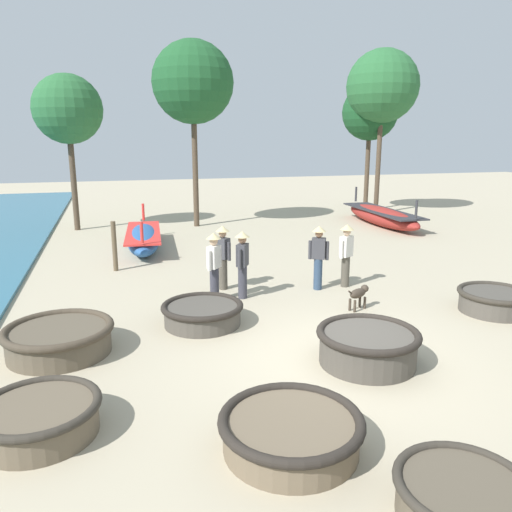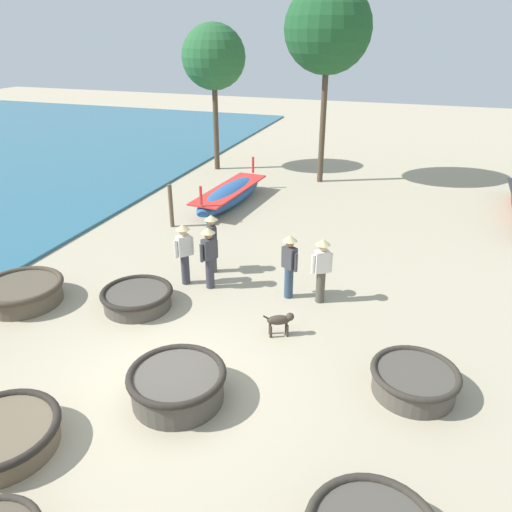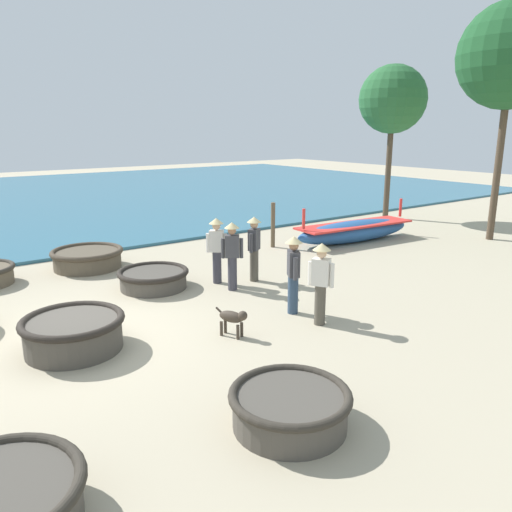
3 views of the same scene
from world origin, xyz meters
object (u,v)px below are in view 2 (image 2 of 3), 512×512
Objects in this scene: mooring_post_mid_beach at (171,206)px; coracle_center at (2,435)px; coracle_nearest at (177,384)px; fisherman_standing_left at (212,240)px; long_boat_blue_hull at (230,195)px; fisherman_hauling at (209,254)px; dog at (281,321)px; coracle_beside_post at (414,380)px; coracle_front_right at (137,297)px; tree_right_mid at (214,57)px; fisherman_crouching at (322,267)px; fisherman_by_coracle at (184,250)px; tree_center at (328,29)px; coracle_weathered at (23,292)px; fisherman_with_hat at (289,262)px.

coracle_center is at bearing -78.41° from mooring_post_mid_beach.
fisherman_standing_left is (-1.45, 5.00, 0.62)m from coracle_nearest.
long_boat_blue_hull is 6.67m from fisherman_hauling.
coracle_center is 0.38× the size of long_boat_blue_hull.
dog reaches higher than coracle_center.
coracle_beside_post is at bearing -19.59° from dog.
tree_right_mid reaches higher than coracle_front_right.
coracle_center is at bearing -150.31° from coracle_beside_post.
fisherman_crouching is at bearing 22.16° from coracle_front_right.
fisherman_by_coracle reaches higher than long_boat_blue_hull.
coracle_front_right is at bearing -112.51° from fisherman_standing_left.
coracle_center is at bearing -121.37° from fisherman_crouching.
mooring_post_mid_beach is 0.19× the size of tree_center.
coracle_center is 1.25× the size of mooring_post_mid_beach.
fisherman_hauling is (-5.21, 2.56, 0.68)m from coracle_beside_post.
mooring_post_mid_beach is at bearing 79.36° from coracle_weathered.
coracle_beside_post is 6.48m from fisherman_by_coracle.
fisherman_with_hat is at bearing -34.12° from mooring_post_mid_beach.
fisherman_with_hat is at bearing -177.84° from fisherman_crouching.
fisherman_hauling is at bearing -176.13° from fisherman_crouching.
fisherman_crouching and fisherman_with_hat have the same top height.
long_boat_blue_hull is at bearing 106.77° from fisherman_standing_left.
fisherman_with_hat is at bearing 64.10° from coracle_center.
coracle_center is 18.04m from tree_right_mid.
fisherman_hauling reaches higher than mooring_post_mid_beach.
fisherman_by_coracle reaches higher than coracle_front_right.
fisherman_crouching is 0.26× the size of tree_right_mid.
long_boat_blue_hull is at bearing 122.93° from fisherman_with_hat.
dog is 0.43× the size of mooring_post_mid_beach.
tree_center is (-2.21, 10.30, 5.12)m from fisherman_crouching.
fisherman_hauling reaches higher than coracle_center.
tree_center is (-0.51, 14.63, 5.74)m from coracle_nearest.
fisherman_hauling is at bearing 153.81° from coracle_beside_post.
dog is (0.29, -1.71, -0.59)m from fisherman_with_hat.
tree_right_mid is at bearing 101.40° from coracle_center.
dog is at bearing 65.41° from coracle_nearest.
fisherman_by_coracle is at bearing -176.90° from fisherman_crouching.
coracle_beside_post is 10.22m from mooring_post_mid_beach.
fisherman_with_hat reaches higher than coracle_beside_post.
mooring_post_mid_beach is (-1.69, 5.05, 0.48)m from coracle_front_right.
tree_right_mid is (-5.58, 15.13, 4.60)m from coracle_nearest.
fisherman_standing_left is at bearing 39.27° from coracle_weathered.
coracle_center is 6.99m from fisherman_with_hat.
coracle_weathered is 8.80m from long_boat_blue_hull.
fisherman_crouching reaches higher than mooring_post_mid_beach.
tree_right_mid is (-4.42, 10.99, 3.98)m from fisherman_hauling.
coracle_nearest is 1.08× the size of fisherman_by_coracle.
fisherman_crouching reaches higher than long_boat_blue_hull.
dog is at bearing 5.83° from coracle_weathered.
fisherman_standing_left reaches higher than coracle_beside_post.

